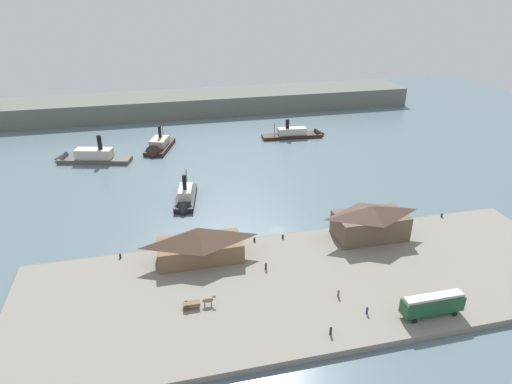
% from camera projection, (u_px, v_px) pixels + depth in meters
% --- Properties ---
extents(ground_plane, '(320.00, 320.00, 0.00)m').
position_uv_depth(ground_plane, '(278.00, 230.00, 105.30)').
color(ground_plane, slate).
extents(quay_promenade, '(110.00, 36.00, 1.20)m').
position_uv_depth(quay_promenade, '(310.00, 284.00, 85.69)').
color(quay_promenade, gray).
rests_on(quay_promenade, ground).
extents(seawall_edge, '(110.00, 0.80, 1.00)m').
position_uv_depth(seawall_edge, '(283.00, 236.00, 101.92)').
color(seawall_edge, '#666159').
rests_on(seawall_edge, ground).
extents(ferry_shed_west_terminal, '(17.42, 8.06, 7.25)m').
position_uv_depth(ferry_shed_west_terminal, '(200.00, 243.00, 90.86)').
color(ferry_shed_west_terminal, brown).
rests_on(ferry_shed_west_terminal, quay_promenade).
extents(ferry_shed_customs_shed, '(15.95, 8.57, 7.67)m').
position_uv_depth(ferry_shed_customs_shed, '(371.00, 221.00, 98.75)').
color(ferry_shed_customs_shed, brown).
rests_on(ferry_shed_customs_shed, quay_promenade).
extents(street_tram, '(10.89, 2.75, 4.07)m').
position_uv_depth(street_tram, '(433.00, 304.00, 75.83)').
color(street_tram, '#1E4C2D').
rests_on(street_tram, quay_promenade).
extents(horse_cart, '(5.80, 1.32, 1.87)m').
position_uv_depth(horse_cart, '(198.00, 302.00, 78.37)').
color(horse_cart, brown).
rests_on(horse_cart, quay_promenade).
extents(pedestrian_near_west_shed, '(0.40, 0.40, 1.62)m').
position_uv_depth(pedestrian_near_west_shed, '(338.00, 293.00, 80.99)').
color(pedestrian_near_west_shed, '#6B5B4C').
rests_on(pedestrian_near_west_shed, quay_promenade).
extents(pedestrian_near_east_shed, '(0.41, 0.41, 1.65)m').
position_uv_depth(pedestrian_near_east_shed, '(266.00, 266.00, 88.64)').
color(pedestrian_near_east_shed, '#232328').
rests_on(pedestrian_near_east_shed, quay_promenade).
extents(pedestrian_near_cart, '(0.42, 0.42, 1.68)m').
position_uv_depth(pedestrian_near_cart, '(331.00, 331.00, 72.27)').
color(pedestrian_near_cart, '#232328').
rests_on(pedestrian_near_cart, quay_promenade).
extents(pedestrian_standing_center, '(0.38, 0.38, 1.53)m').
position_uv_depth(pedestrian_standing_center, '(367.00, 310.00, 76.85)').
color(pedestrian_standing_center, '#33384C').
rests_on(pedestrian_standing_center, quay_promenade).
extents(mooring_post_center_east, '(0.44, 0.44, 0.90)m').
position_uv_depth(mooring_post_center_east, '(120.00, 256.00, 92.52)').
color(mooring_post_center_east, black).
rests_on(mooring_post_center_east, quay_promenade).
extents(mooring_post_east, '(0.44, 0.44, 0.90)m').
position_uv_depth(mooring_post_east, '(283.00, 236.00, 99.59)').
color(mooring_post_east, black).
rests_on(mooring_post_east, quay_promenade).
extents(mooring_post_center_west, '(0.44, 0.44, 0.90)m').
position_uv_depth(mooring_post_center_west, '(254.00, 239.00, 98.48)').
color(mooring_post_center_west, black).
rests_on(mooring_post_center_west, quay_promenade).
extents(mooring_post_west, '(0.44, 0.44, 0.90)m').
position_uv_depth(mooring_post_west, '(442.00, 215.00, 108.50)').
color(mooring_post_west, black).
rests_on(mooring_post_west, quay_promenade).
extents(ferry_approaching_east, '(11.83, 19.23, 10.44)m').
position_uv_depth(ferry_approaching_east, '(158.00, 148.00, 153.54)').
color(ferry_approaching_east, black).
rests_on(ferry_approaching_east, ground).
extents(ferry_outer_harbor, '(24.45, 6.48, 8.76)m').
position_uv_depth(ferry_outer_harbor, '(299.00, 134.00, 167.70)').
color(ferry_outer_harbor, black).
rests_on(ferry_outer_harbor, ground).
extents(ferry_moored_west, '(7.64, 17.43, 9.37)m').
position_uv_depth(ferry_moored_west, '(185.00, 199.00, 117.18)').
color(ferry_moored_west, black).
rests_on(ferry_moored_west, ground).
extents(ferry_departing_north, '(25.53, 11.70, 10.78)m').
position_uv_depth(ferry_departing_north, '(86.00, 157.00, 144.59)').
color(ferry_departing_north, '#514C47').
rests_on(ferry_departing_north, ground).
extents(far_headland, '(180.00, 24.00, 8.00)m').
position_uv_depth(far_headland, '(210.00, 102.00, 200.37)').
color(far_headland, '#60665B').
rests_on(far_headland, ground).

